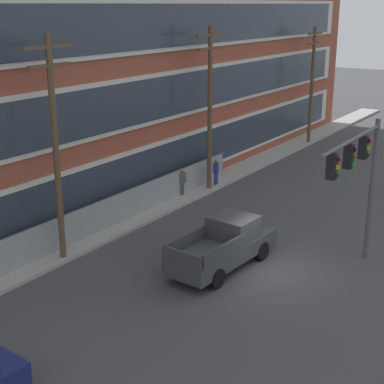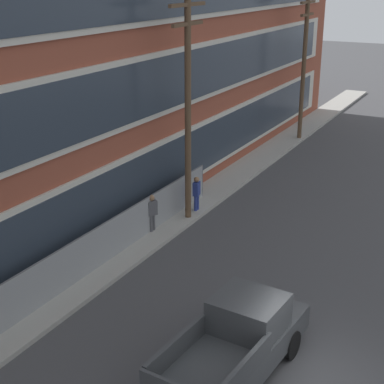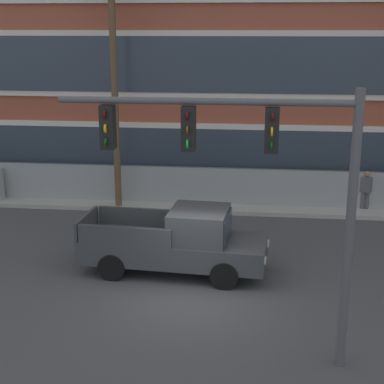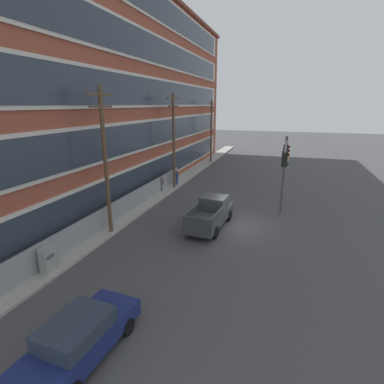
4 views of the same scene
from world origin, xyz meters
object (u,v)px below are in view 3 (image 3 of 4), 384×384
at_px(traffic_signal_mast, 256,166).
at_px(utility_pole_near_corner, 114,80).
at_px(pedestrian_by_fence, 366,189).
at_px(pickup_truck_dark_grey, 178,242).

xyz_separation_m(traffic_signal_mast, utility_pole_near_corner, (-5.47, 10.59, 0.73)).
xyz_separation_m(utility_pole_near_corner, pedestrian_by_fence, (9.79, 0.60, -4.18)).
bearing_deg(pickup_truck_dark_grey, pedestrian_by_fence, 45.25).
bearing_deg(utility_pole_near_corner, pedestrian_by_fence, 3.52).
height_order(utility_pole_near_corner, pedestrian_by_fence, utility_pole_near_corner).
relative_size(traffic_signal_mast, pickup_truck_dark_grey, 1.08).
xyz_separation_m(pickup_truck_dark_grey, pedestrian_by_fence, (6.56, 6.62, 0.02)).
bearing_deg(traffic_signal_mast, utility_pole_near_corner, 117.30).
bearing_deg(utility_pole_near_corner, traffic_signal_mast, -62.70).
bearing_deg(traffic_signal_mast, pickup_truck_dark_grey, 116.04).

